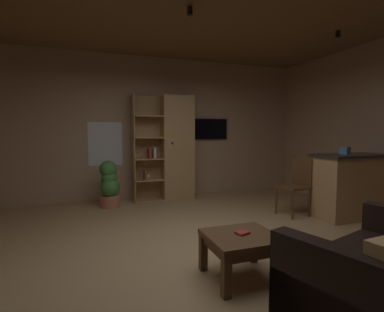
{
  "coord_description": "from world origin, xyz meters",
  "views": [
    {
      "loc": [
        -1.16,
        -2.9,
        1.33
      ],
      "look_at": [
        0.0,
        0.4,
        1.05
      ],
      "focal_mm": 27.02,
      "sensor_mm": 36.0,
      "label": 1
    }
  ],
  "objects": [
    {
      "name": "floor",
      "position": [
        0.0,
        0.0,
        -0.01
      ],
      "size": [
        6.56,
        5.89,
        0.02
      ],
      "primitive_type": "cube",
      "color": "tan",
      "rests_on": "ground"
    },
    {
      "name": "wall_back",
      "position": [
        0.0,
        2.98,
        1.43
      ],
      "size": [
        6.68,
        0.06,
        2.85
      ],
      "primitive_type": "cube",
      "color": "tan",
      "rests_on": "ground"
    },
    {
      "name": "window_pane_back",
      "position": [
        -0.89,
        2.94,
        1.12
      ],
      "size": [
        0.64,
        0.01,
        0.84
      ],
      "primitive_type": "cube",
      "color": "white"
    },
    {
      "name": "bookshelf_cabinet",
      "position": [
        0.41,
        2.7,
        1.02
      ],
      "size": [
        1.2,
        0.41,
        2.06
      ],
      "color": "tan",
      "rests_on": "ground"
    },
    {
      "name": "kitchen_bar_counter",
      "position": [
        2.83,
        0.51,
        0.5
      ],
      "size": [
        1.48,
        0.61,
        1.0
      ],
      "color": "tan",
      "rests_on": "ground"
    },
    {
      "name": "tissue_box",
      "position": [
        2.6,
        0.56,
        1.05
      ],
      "size": [
        0.15,
        0.15,
        0.11
      ],
      "primitive_type": "cube",
      "rotation": [
        0.0,
        0.0,
        0.27
      ],
      "color": "#598CBF",
      "rests_on": "kitchen_bar_counter"
    },
    {
      "name": "coffee_table",
      "position": [
        0.12,
        -0.63,
        0.32
      ],
      "size": [
        0.63,
        0.59,
        0.41
      ],
      "color": "brown",
      "rests_on": "ground"
    },
    {
      "name": "table_book_0",
      "position": [
        0.13,
        -0.62,
        0.42
      ],
      "size": [
        0.13,
        0.12,
        0.02
      ],
      "primitive_type": "cube",
      "rotation": [
        0.0,
        0.0,
        0.24
      ],
      "color": "#B22D2D",
      "rests_on": "coffee_table"
    },
    {
      "name": "dining_chair",
      "position": [
        1.98,
        0.9,
        0.53
      ],
      "size": [
        0.47,
        0.47,
        0.92
      ],
      "color": "brown",
      "rests_on": "ground"
    },
    {
      "name": "potted_floor_plant",
      "position": [
        -0.86,
        2.4,
        0.42
      ],
      "size": [
        0.35,
        0.37,
        0.84
      ],
      "color": "#B77051",
      "rests_on": "ground"
    },
    {
      "name": "wall_mounted_tv",
      "position": [
        1.3,
        2.91,
        1.41
      ],
      "size": [
        0.79,
        0.06,
        0.45
      ],
      "color": "black"
    },
    {
      "name": "track_light_spot_1",
      "position": [
        0.0,
        0.48,
        2.78
      ],
      "size": [
        0.07,
        0.07,
        0.09
      ],
      "primitive_type": "cylinder",
      "color": "black"
    },
    {
      "name": "track_light_spot_2",
      "position": [
        2.32,
        0.52,
        2.78
      ],
      "size": [
        0.07,
        0.07,
        0.09
      ],
      "primitive_type": "cylinder",
      "color": "black"
    }
  ]
}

